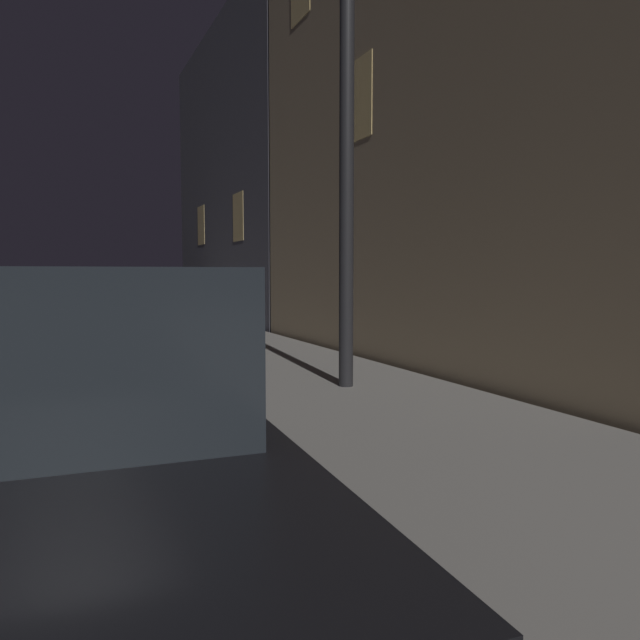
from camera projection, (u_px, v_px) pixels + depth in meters
car_black at (14, 428)px, 2.67m from camera, size 2.27×4.68×1.43m
car_silver at (41, 321)px, 8.77m from camera, size 2.32×4.67×1.43m
car_white at (46, 301)px, 14.67m from camera, size 2.17×4.61×1.43m
car_yellow_cab at (48, 294)px, 20.42m from camera, size 2.29×4.13×1.43m
street_lamp at (347, 21)px, 6.38m from camera, size 0.44×0.44×6.05m
building_far at (314, 183)px, 18.29m from camera, size 6.23×9.49×8.35m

